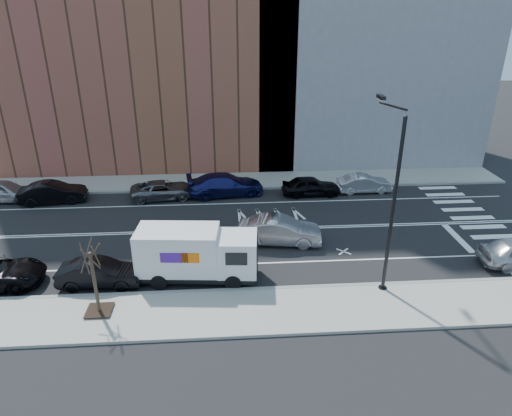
{
  "coord_description": "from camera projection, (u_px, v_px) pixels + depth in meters",
  "views": [
    {
      "loc": [
        -0.83,
        -26.54,
        13.44
      ],
      "look_at": [
        1.03,
        0.26,
        1.4
      ],
      "focal_mm": 32.0,
      "sensor_mm": 36.0,
      "label": 1
    }
  ],
  "objects": [
    {
      "name": "crosswalk",
      "position": [
        478.0,
        222.0,
        30.71
      ],
      "size": [
        3.0,
        14.0,
        0.01
      ],
      "primitive_type": null,
      "color": "white",
      "rests_on": "ground"
    },
    {
      "name": "far_parked_f",
      "position": [
        364.0,
        184.0,
        35.43
      ],
      "size": [
        4.23,
        1.61,
        1.38
      ],
      "primitive_type": "imported",
      "rotation": [
        0.0,
        0.0,
        1.61
      ],
      "color": "silver",
      "rests_on": "ground"
    },
    {
      "name": "sidewalk_near",
      "position": [
        248.0,
        312.0,
        21.67
      ],
      "size": [
        44.0,
        3.6,
        0.15
      ],
      "primitive_type": "cube",
      "color": "gray",
      "rests_on": "ground"
    },
    {
      "name": "far_parked_d",
      "position": [
        225.0,
        185.0,
        34.81
      ],
      "size": [
        6.04,
        3.08,
        1.68
      ],
      "primitive_type": "imported",
      "rotation": [
        0.0,
        0.0,
        1.7
      ],
      "color": "#171953",
      "rests_on": "ground"
    },
    {
      "name": "sidewalk_far",
      "position": [
        237.0,
        181.0,
        37.69
      ],
      "size": [
        44.0,
        3.6,
        0.15
      ],
      "primitive_type": "cube",
      "color": "gray",
      "rests_on": "ground"
    },
    {
      "name": "driving_sedan",
      "position": [
        280.0,
        231.0,
        27.75
      ],
      "size": [
        5.24,
        2.42,
        1.66
      ],
      "primitive_type": "imported",
      "rotation": [
        0.0,
        0.0,
        1.44
      ],
      "color": "#A3A3A7",
      "rests_on": "ground"
    },
    {
      "name": "far_parked_e",
      "position": [
        310.0,
        186.0,
        34.82
      ],
      "size": [
        4.36,
        1.81,
        1.48
      ],
      "primitive_type": "imported",
      "rotation": [
        0.0,
        0.0,
        1.59
      ],
      "color": "black",
      "rests_on": "ground"
    },
    {
      "name": "bldg_brick",
      "position": [
        138.0,
        35.0,
        38.91
      ],
      "size": [
        26.0,
        10.0,
        22.0
      ],
      "primitive_type": "cube",
      "color": "brown",
      "rests_on": "ground"
    },
    {
      "name": "ground",
      "position": [
        241.0,
        230.0,
        29.71
      ],
      "size": [
        120.0,
        120.0,
        0.0
      ],
      "primitive_type": "plane",
      "color": "black",
      "rests_on": "ground"
    },
    {
      "name": "fedex_van",
      "position": [
        196.0,
        253.0,
        23.83
      ],
      "size": [
        6.51,
        2.69,
        2.9
      ],
      "rotation": [
        0.0,
        0.0,
        -0.09
      ],
      "color": "black",
      "rests_on": "ground"
    },
    {
      "name": "streetlight",
      "position": [
        391.0,
        196.0,
        21.78
      ],
      "size": [
        0.44,
        4.02,
        9.34
      ],
      "color": "black",
      "rests_on": "ground"
    },
    {
      "name": "bldg_concrete",
      "position": [
        370.0,
        10.0,
        39.35
      ],
      "size": [
        20.0,
        10.0,
        26.0
      ],
      "primitive_type": "cube",
      "color": "slate",
      "rests_on": "ground"
    },
    {
      "name": "curb_far",
      "position": [
        237.0,
        189.0,
        36.05
      ],
      "size": [
        44.0,
        0.25,
        0.17
      ],
      "primitive_type": "cube",
      "color": "gray",
      "rests_on": "ground"
    },
    {
      "name": "far_parked_a",
      "position": [
        4.0,
        191.0,
        33.71
      ],
      "size": [
        4.77,
        2.05,
        1.61
      ],
      "primitive_type": "imported",
      "rotation": [
        0.0,
        0.0,
        1.54
      ],
      "color": "#9F9FA3",
      "rests_on": "ground"
    },
    {
      "name": "curb_near",
      "position": [
        246.0,
        290.0,
        23.3
      ],
      "size": [
        44.0,
        0.25,
        0.17
      ],
      "primitive_type": "cube",
      "color": "gray",
      "rests_on": "ground"
    },
    {
      "name": "road_markings",
      "position": [
        241.0,
        230.0,
        29.71
      ],
      "size": [
        40.0,
        8.6,
        0.01
      ],
      "primitive_type": null,
      "color": "white",
      "rests_on": "ground"
    },
    {
      "name": "street_tree",
      "position": [
        96.0,
        288.0,
        21.03
      ],
      "size": [
        1.2,
        1.2,
        3.75
      ],
      "color": "black",
      "rests_on": "ground"
    },
    {
      "name": "near_parked_rear_a",
      "position": [
        100.0,
        273.0,
        23.58
      ],
      "size": [
        4.34,
        1.67,
        1.41
      ],
      "primitive_type": "imported",
      "rotation": [
        0.0,
        0.0,
        1.53
      ],
      "color": "black",
      "rests_on": "ground"
    },
    {
      "name": "far_parked_c",
      "position": [
        163.0,
        190.0,
        34.27
      ],
      "size": [
        5.05,
        2.83,
        1.34
      ],
      "primitive_type": "imported",
      "rotation": [
        0.0,
        0.0,
        1.7
      ],
      "color": "#575B60",
      "rests_on": "ground"
    },
    {
      "name": "far_parked_b",
      "position": [
        53.0,
        193.0,
        33.49
      ],
      "size": [
        4.92,
        2.28,
        1.56
      ],
      "primitive_type": "imported",
      "rotation": [
        0.0,
        0.0,
        1.71
      ],
      "color": "black",
      "rests_on": "ground"
    }
  ]
}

